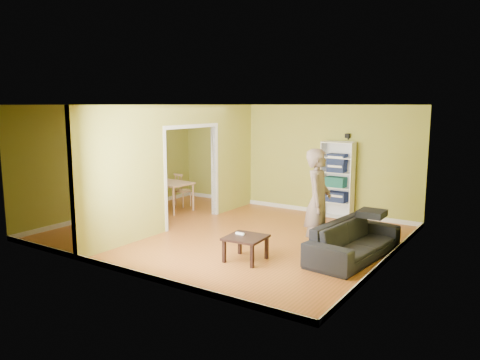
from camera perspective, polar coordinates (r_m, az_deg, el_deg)
name	(u,v)px	position (r m, az deg, el deg)	size (l,w,h in m)	color
room_shell	(226,171)	(9.34, -1.70, 1.15)	(6.50, 6.50, 6.50)	#B55E2B
partition	(180,166)	(10.07, -7.30, 1.67)	(0.22, 5.50, 2.60)	#A4A33B
wall_speaker	(348,136)	(10.97, 12.99, 5.28)	(0.10, 0.10, 0.10)	black
sofa	(354,235)	(8.26, 13.75, -6.53)	(0.91, 2.13, 0.81)	black
person	(318,193)	(8.22, 9.52, -1.56)	(0.62, 0.79, 2.18)	slate
bookshelf	(338,180)	(11.05, 11.87, 0.04)	(0.74, 0.33, 1.77)	white
paper_box_navy_a	(337,197)	(11.08, 11.72, -2.00)	(0.45, 0.29, 0.23)	navy
paper_box_teal	(336,182)	(11.03, 11.60, -0.22)	(0.45, 0.29, 0.23)	#136065
paper_box_navy_b	(337,168)	(10.98, 11.71, 1.49)	(0.40, 0.26, 0.21)	navy
paper_box_navy_c	(337,158)	(10.95, 11.77, 2.63)	(0.42, 0.27, 0.22)	#201D52
coffee_table	(246,240)	(7.90, 0.70, -7.34)	(0.63, 0.63, 0.42)	black
game_controller	(240,234)	(8.00, 0.01, -6.54)	(0.16, 0.04, 0.03)	white
dining_table	(168,185)	(11.71, -8.71, -0.62)	(1.13, 0.76, 0.71)	tan
chair_left	(149,187)	(12.22, -10.98, -0.81)	(0.47, 0.47, 1.03)	tan
chair_near	(151,195)	(11.22, -10.78, -1.81)	(0.45, 0.45, 0.99)	tan
chair_far	(183,190)	(12.14, -6.97, -1.18)	(0.40, 0.40, 0.87)	#D5B775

